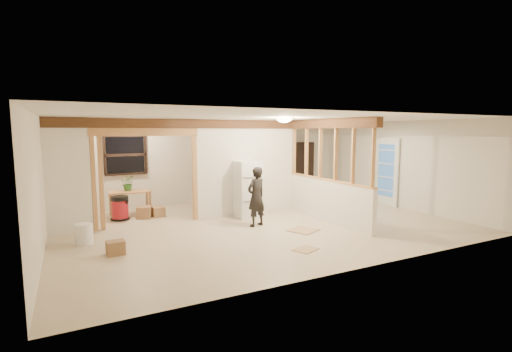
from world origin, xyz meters
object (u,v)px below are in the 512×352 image
refrigerator (248,189)px  woman (256,197)px  shop_vac (120,208)px  bookshelf (300,169)px  work_table (130,203)px

refrigerator → woman: refrigerator is taller
refrigerator → shop_vac: 3.23m
shop_vac → bookshelf: bookshelf is taller
work_table → bookshelf: bearing=9.8°
work_table → bookshelf: bookshelf is taller
shop_vac → work_table: bearing=53.4°
woman → work_table: 3.51m
work_table → shop_vac: work_table is taller
refrigerator → work_table: size_ratio=1.41×
refrigerator → shop_vac: (-2.98, 1.16, -0.42)m
refrigerator → woman: size_ratio=1.04×
refrigerator → work_table: refrigerator is taller
woman → work_table: bearing=-62.6°
refrigerator → woman: (-0.22, -0.92, -0.03)m
refrigerator → work_table: (-2.68, 1.57, -0.40)m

